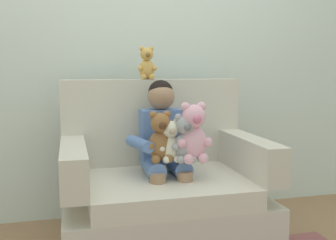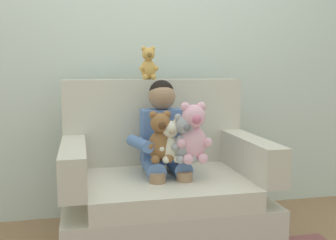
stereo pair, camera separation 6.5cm
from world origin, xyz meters
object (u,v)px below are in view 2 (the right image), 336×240
object	(u,v)px
plush_brown	(160,138)
plush_honey_on_backrest	(148,64)
plush_grey	(185,140)
armchair	(163,193)
plush_pink	(193,134)
plush_cream	(170,142)
seated_child	(164,140)

from	to	relation	value
plush_brown	plush_honey_on_backrest	distance (m)	0.60
plush_grey	plush_brown	distance (m)	0.14
armchair	plush_honey_on_backrest	bearing A→B (deg)	96.68
armchair	plush_honey_on_backrest	xyz separation A→B (m)	(-0.04, 0.30, 0.81)
plush_pink	plush_grey	bearing A→B (deg)	-177.49
armchair	plush_cream	world-z (taller)	armchair
plush_cream	plush_grey	distance (m)	0.09
seated_child	plush_honey_on_backrest	bearing A→B (deg)	98.45
seated_child	plush_pink	bearing A→B (deg)	-54.14
armchair	plush_grey	size ratio (longest dim) A/B	4.25
armchair	plush_cream	size ratio (longest dim) A/B	4.82
plush_brown	plush_honey_on_backrest	world-z (taller)	plush_honey_on_backrest
plush_pink	plush_brown	distance (m)	0.19
plush_brown	plush_honey_on_backrest	size ratio (longest dim) A/B	1.35
seated_child	plush_brown	xyz separation A→B (m)	(-0.05, -0.13, 0.04)
armchair	plush_grey	distance (m)	0.41
armchair	plush_brown	world-z (taller)	armchair
armchair	plush_pink	bearing A→B (deg)	-48.74
seated_child	plush_honey_on_backrest	xyz separation A→B (m)	(-0.05, 0.29, 0.47)
armchair	plush_cream	bearing A→B (deg)	-83.42
armchair	plush_pink	xyz separation A→B (m)	(0.15, -0.17, 0.40)
plush_cream	seated_child	bearing A→B (deg)	72.72
armchair	plush_pink	distance (m)	0.45
plush_brown	plush_pink	bearing A→B (deg)	-8.03
plush_cream	plush_honey_on_backrest	distance (m)	0.63
plush_cream	plush_honey_on_backrest	xyz separation A→B (m)	(-0.05, 0.43, 0.45)
seated_child	plush_cream	bearing A→B (deg)	-89.02
seated_child	plush_honey_on_backrest	size ratio (longest dim) A/B	3.71
armchair	plush_cream	distance (m)	0.38
armchair	plush_honey_on_backrest	size ratio (longest dim) A/B	5.47
seated_child	plush_cream	size ratio (longest dim) A/B	3.27
seated_child	plush_grey	distance (m)	0.20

